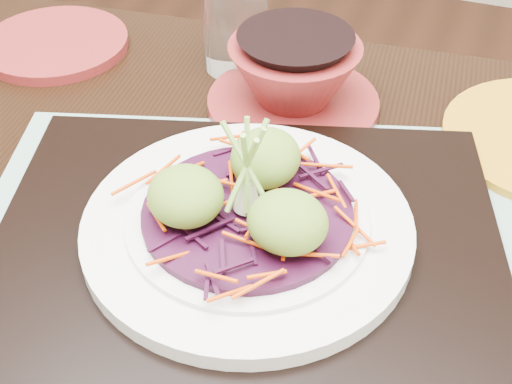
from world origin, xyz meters
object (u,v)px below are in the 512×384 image
(dining_table, at_px, (285,307))
(water_glass, at_px, (236,26))
(terracotta_side_plate, at_px, (55,44))
(terracotta_bowl_set, at_px, (294,82))
(white_plate, at_px, (247,226))
(serving_tray, at_px, (248,241))

(dining_table, distance_m, water_glass, 0.33)
(terracotta_side_plate, distance_m, terracotta_bowl_set, 0.31)
(white_plate, bearing_deg, dining_table, 44.56)
(terracotta_side_plate, height_order, water_glass, water_glass)
(white_plate, relative_size, water_glass, 2.61)
(terracotta_side_plate, relative_size, terracotta_bowl_set, 0.76)
(serving_tray, height_order, white_plate, white_plate)
(serving_tray, bearing_deg, water_glass, 96.71)
(serving_tray, distance_m, terracotta_side_plate, 0.42)
(white_plate, bearing_deg, serving_tray, 178.21)
(white_plate, height_order, terracotta_bowl_set, terracotta_bowl_set)
(white_plate, xyz_separation_m, terracotta_bowl_set, (-0.03, 0.22, 0.00))
(water_glass, bearing_deg, terracotta_side_plate, -170.17)
(dining_table, relative_size, serving_tray, 2.74)
(white_plate, height_order, terracotta_side_plate, white_plate)
(terracotta_side_plate, distance_m, water_glass, 0.23)
(dining_table, height_order, terracotta_side_plate, terracotta_side_plate)
(terracotta_bowl_set, bearing_deg, white_plate, -81.70)
(water_glass, xyz_separation_m, terracotta_bowl_set, (0.09, -0.06, -0.02))
(dining_table, xyz_separation_m, serving_tray, (-0.03, -0.03, 0.10))
(serving_tray, xyz_separation_m, terracotta_side_plate, (-0.34, 0.24, -0.01))
(terracotta_bowl_set, bearing_deg, terracotta_side_plate, 175.72)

